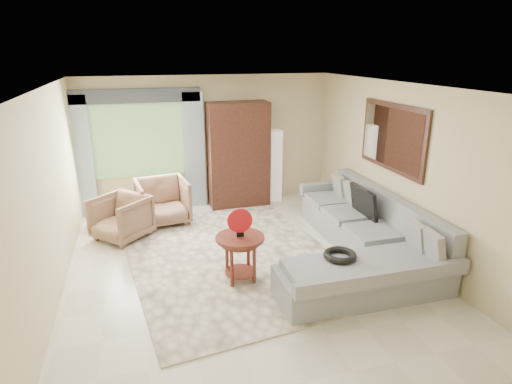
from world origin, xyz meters
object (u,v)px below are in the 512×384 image
object	(u,v)px
armchair_right	(163,201)
potted_plant	(101,211)
sectional_sofa	(363,242)
armoire	(238,155)
tv_screen	(363,202)
coffee_table	(240,258)
armchair_left	(121,218)
floor_lamp	(275,166)

from	to	relation	value
armchair_right	potted_plant	size ratio (longest dim) A/B	1.54
sectional_sofa	armoire	bearing A→B (deg)	113.06
tv_screen	armchair_right	distance (m)	3.57
coffee_table	armoire	bearing A→B (deg)	76.81
armchair_left	potted_plant	world-z (taller)	armchair_left
sectional_sofa	coffee_table	xyz separation A→B (m)	(-1.94, -0.12, 0.07)
potted_plant	floor_lamp	distance (m)	3.53
armchair_right	potted_plant	world-z (taller)	armchair_right
potted_plant	armoire	xyz separation A→B (m)	(2.66, 0.45, 0.76)
coffee_table	potted_plant	world-z (taller)	coffee_table
tv_screen	floor_lamp	xyz separation A→B (m)	(-0.70, 2.44, 0.03)
armchair_left	armchair_right	distance (m)	0.90
tv_screen	sectional_sofa	bearing A→B (deg)	-117.26
potted_plant	armoire	world-z (taller)	armoire
tv_screen	potted_plant	xyz separation A→B (m)	(-4.16, 1.93, -0.43)
sectional_sofa	armchair_right	world-z (taller)	sectional_sofa
tv_screen	coffee_table	xyz separation A→B (m)	(-2.21, -0.64, -0.37)
coffee_table	armchair_right	size ratio (longest dim) A/B	0.73
armchair_left	floor_lamp	size ratio (longest dim) A/B	0.54
armchair_left	sectional_sofa	bearing A→B (deg)	19.53
armchair_left	armchair_right	size ratio (longest dim) A/B	0.90
coffee_table	armchair_right	xyz separation A→B (m)	(-0.87, 2.44, 0.06)
sectional_sofa	armoire	size ratio (longest dim) A/B	1.65
sectional_sofa	armchair_left	size ratio (longest dim) A/B	4.23
potted_plant	floor_lamp	size ratio (longest dim) A/B	0.39
armchair_right	floor_lamp	distance (m)	2.48
tv_screen	armoire	size ratio (longest dim) A/B	0.35
armchair_left	potted_plant	xyz separation A→B (m)	(-0.36, 0.66, -0.08)
coffee_table	sectional_sofa	bearing A→B (deg)	3.64
floor_lamp	armchair_left	bearing A→B (deg)	-159.33
armchair_left	armoire	bearing A→B (deg)	72.09
sectional_sofa	floor_lamp	size ratio (longest dim) A/B	2.31
tv_screen	armoire	bearing A→B (deg)	122.23
armchair_left	armchair_right	world-z (taller)	armchair_right
armchair_left	potted_plant	bearing A→B (deg)	164.95
tv_screen	armoire	world-z (taller)	armoire
coffee_table	armchair_left	xyz separation A→B (m)	(-1.60, 1.91, 0.02)
armchair_right	floor_lamp	size ratio (longest dim) A/B	0.60
armchair_left	armchair_right	xyz separation A→B (m)	(0.73, 0.53, 0.04)
armchair_left	armchair_right	bearing A→B (deg)	82.15
armchair_right	floor_lamp	xyz separation A→B (m)	(2.37, 0.64, 0.34)
armchair_left	tv_screen	bearing A→B (deg)	27.89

